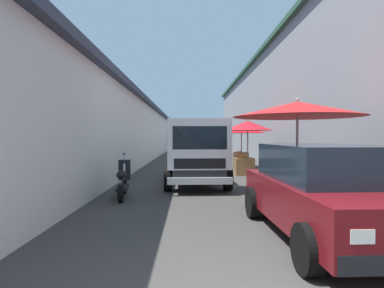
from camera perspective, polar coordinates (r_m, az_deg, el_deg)
name	(u,v)px	position (r m, az deg, el deg)	size (l,w,h in m)	color
ground	(211,170)	(15.87, 3.34, -4.46)	(90.00, 90.00, 0.00)	#3D3A38
building_left_whitewash	(81,132)	(18.96, -18.78, 2.03)	(49.80, 7.50, 3.70)	silver
building_right_concrete	(335,102)	(19.83, 23.64, 6.76)	(49.80, 7.50, 7.02)	gray
fruit_stall_near_right	(247,133)	(13.90, 9.57, 1.91)	(2.13, 2.13, 2.33)	#9E9EA3
fruit_stall_far_left	(241,135)	(16.80, 8.59, 1.50)	(2.51, 2.51, 2.18)	#9E9EA3
fruit_stall_far_right	(296,121)	(7.70, 17.71, 3.84)	(2.89, 2.89, 2.45)	#9E9EA3
hatchback_car	(327,191)	(5.58, 22.45, -7.52)	(3.97, 2.04, 1.45)	#600F14
delivery_truck	(197,154)	(10.23, 0.80, -1.77)	(4.98, 2.11, 2.08)	black
vendor_by_crates	(197,147)	(19.38, 0.88, -0.59)	(0.64, 0.30, 1.65)	navy
parked_scooter	(123,181)	(8.70, -11.95, -6.24)	(1.69, 0.44, 1.14)	black
plastic_stool	(296,181)	(9.71, 17.59, -6.22)	(0.30, 0.30, 0.43)	red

